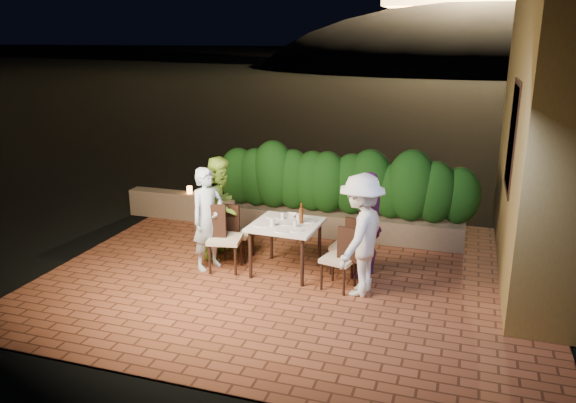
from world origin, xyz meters
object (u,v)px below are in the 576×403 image
at_px(chair_right_front, 339,258).
at_px(parapet_lamp, 189,190).
at_px(bowl, 291,215).
at_px(diner_white, 361,235).
at_px(chair_right_back, 346,245).
at_px(dining_table, 286,248).
at_px(diner_blue, 208,219).
at_px(diner_green, 221,207).
at_px(diner_purple, 369,225).
at_px(beer_bottle, 301,213).
at_px(chair_left_front, 225,238).
at_px(chair_left_back, 239,232).

bearing_deg(chair_right_front, parapet_lamp, -19.08).
height_order(bowl, chair_right_front, chair_right_front).
bearing_deg(diner_white, bowl, -109.41).
distance_m(chair_right_back, parapet_lamp, 3.70).
distance_m(dining_table, diner_blue, 1.22).
relative_size(diner_blue, diner_green, 0.97).
relative_size(bowl, diner_purple, 0.11).
xyz_separation_m(beer_bottle, diner_blue, (-1.35, -0.28, -0.14)).
height_order(diner_blue, diner_green, diner_green).
xyz_separation_m(bowl, chair_right_front, (0.89, -0.64, -0.32)).
xyz_separation_m(beer_bottle, bowl, (-0.24, 0.26, -0.13)).
bearing_deg(parapet_lamp, chair_right_back, -25.30).
height_order(dining_table, diner_white, diner_white).
bearing_deg(diner_white, parapet_lamp, -109.80).
height_order(chair_left_front, chair_left_back, chair_left_front).
bearing_deg(chair_left_back, dining_table, -16.63).
bearing_deg(chair_left_back, parapet_lamp, 137.98).
bearing_deg(chair_left_back, beer_bottle, -9.52).
relative_size(dining_table, chair_right_back, 1.10).
relative_size(beer_bottle, chair_left_back, 0.35).
bearing_deg(chair_left_front, diner_white, -15.10).
distance_m(chair_left_back, chair_right_front, 1.82).
distance_m(dining_table, diner_green, 1.29).
xyz_separation_m(bowl, chair_left_front, (-0.84, -0.53, -0.27)).
relative_size(bowl, parapet_lamp, 1.24).
xyz_separation_m(chair_left_front, diner_purple, (2.03, 0.43, 0.27)).
distance_m(chair_left_front, diner_purple, 2.09).
distance_m(dining_table, diner_purple, 1.24).
height_order(bowl, diner_green, diner_green).
distance_m(chair_left_front, chair_right_front, 1.74).
height_order(diner_green, diner_white, diner_white).
xyz_separation_m(chair_right_back, diner_green, (-2.01, 0.10, 0.36)).
height_order(chair_left_front, chair_right_front, chair_left_front).
bearing_deg(chair_left_back, chair_left_front, -90.39).
xyz_separation_m(chair_left_back, parapet_lamp, (-1.64, 1.54, 0.14)).
height_order(chair_right_front, chair_right_back, chair_right_front).
xyz_separation_m(chair_right_front, diner_green, (-2.03, 0.65, 0.34)).
xyz_separation_m(chair_left_front, chair_right_back, (1.71, 0.43, -0.07)).
xyz_separation_m(diner_white, diner_purple, (-0.00, 0.59, -0.05)).
bearing_deg(diner_white, diner_purple, -168.90).
xyz_separation_m(chair_left_back, diner_blue, (-0.28, -0.48, 0.34)).
relative_size(bowl, diner_blue, 0.11).
distance_m(chair_left_back, diner_purple, 2.05).
bearing_deg(diner_purple, diner_white, 0.15).
xyz_separation_m(beer_bottle, chair_right_front, (0.65, -0.39, -0.45)).
height_order(chair_left_front, diner_purple, diner_purple).
bearing_deg(chair_left_back, chair_right_front, -17.70).
height_order(beer_bottle, diner_white, diner_white).
height_order(chair_right_front, diner_purple, diner_purple).
height_order(diner_blue, diner_purple, diner_purple).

